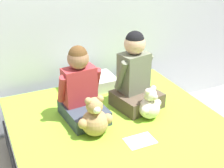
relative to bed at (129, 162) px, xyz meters
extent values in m
cube|color=silver|center=(0.00, 1.14, 1.00)|extent=(8.00, 0.06, 2.50)
cube|color=silver|center=(0.00, 0.00, 0.11)|extent=(1.59, 1.96, 0.21)
cube|color=#8CC633|center=(0.00, 0.00, 0.24)|extent=(1.60, 1.98, 0.03)
cube|color=#384251|center=(-0.22, 0.36, 0.31)|extent=(0.32, 0.42, 0.11)
cube|color=#B23338|center=(-0.23, 0.42, 0.51)|extent=(0.26, 0.15, 0.30)
sphere|color=#9E7051|center=(-0.23, 0.42, 0.74)|extent=(0.16, 0.16, 0.16)
sphere|color=brown|center=(-0.23, 0.42, 0.77)|extent=(0.14, 0.14, 0.14)
cylinder|color=#B23338|center=(-0.37, 0.41, 0.52)|extent=(0.07, 0.14, 0.24)
cylinder|color=#B23338|center=(-0.09, 0.43, 0.52)|extent=(0.07, 0.14, 0.24)
cube|color=brown|center=(0.25, 0.36, 0.32)|extent=(0.41, 0.40, 0.13)
cube|color=slate|center=(0.24, 0.41, 0.55)|extent=(0.26, 0.21, 0.33)
sphere|color=#DBAD89|center=(0.24, 0.41, 0.79)|extent=(0.17, 0.17, 0.17)
sphere|color=black|center=(0.24, 0.41, 0.82)|extent=(0.15, 0.15, 0.15)
cylinder|color=slate|center=(0.11, 0.38, 0.55)|extent=(0.08, 0.15, 0.27)
cylinder|color=slate|center=(0.37, 0.43, 0.55)|extent=(0.08, 0.15, 0.27)
sphere|color=tan|center=(-0.22, 0.12, 0.35)|extent=(0.20, 0.20, 0.20)
sphere|color=tan|center=(-0.22, 0.12, 0.49)|extent=(0.12, 0.12, 0.12)
sphere|color=white|center=(-0.23, 0.07, 0.48)|extent=(0.05, 0.05, 0.05)
sphere|color=tan|center=(-0.27, 0.12, 0.54)|extent=(0.05, 0.05, 0.05)
sphere|color=tan|center=(-0.18, 0.12, 0.54)|extent=(0.05, 0.05, 0.05)
sphere|color=tan|center=(-0.32, 0.10, 0.37)|extent=(0.07, 0.07, 0.07)
sphere|color=tan|center=(-0.13, 0.09, 0.37)|extent=(0.07, 0.07, 0.07)
sphere|color=silver|center=(0.25, 0.15, 0.34)|extent=(0.17, 0.17, 0.17)
sphere|color=silver|center=(0.25, 0.15, 0.46)|extent=(0.11, 0.11, 0.11)
sphere|color=beige|center=(0.27, 0.11, 0.45)|extent=(0.05, 0.05, 0.05)
sphere|color=silver|center=(0.22, 0.14, 0.50)|extent=(0.04, 0.04, 0.04)
sphere|color=silver|center=(0.29, 0.17, 0.50)|extent=(0.04, 0.04, 0.04)
sphere|color=silver|center=(0.19, 0.11, 0.36)|extent=(0.06, 0.06, 0.06)
sphere|color=silver|center=(0.34, 0.17, 0.36)|extent=(0.06, 0.06, 0.06)
cube|color=silver|center=(0.00, 0.82, 0.31)|extent=(0.49, 0.29, 0.11)
cube|color=white|center=(0.03, -0.09, 0.25)|extent=(0.21, 0.15, 0.00)
camera|label=1|loc=(-0.91, -1.66, 1.59)|focal=50.00mm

